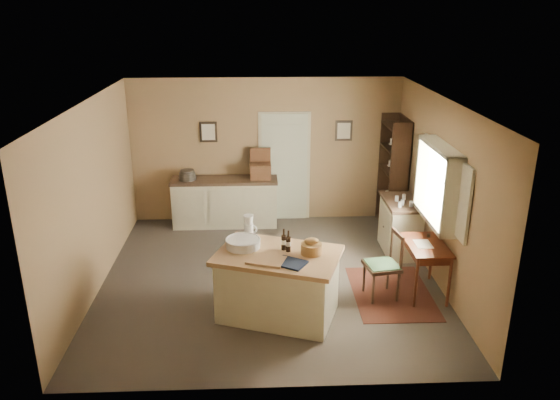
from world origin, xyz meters
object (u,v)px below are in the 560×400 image
(sideboard, at_px, (225,200))
(writing_desk, at_px, (426,250))
(shelving_unit, at_px, (396,174))
(work_island, at_px, (277,283))
(desk_chair, at_px, (382,266))
(right_cabinet, at_px, (400,226))

(sideboard, distance_m, writing_desk, 4.02)
(sideboard, distance_m, shelving_unit, 3.17)
(work_island, height_order, writing_desk, work_island)
(work_island, distance_m, sideboard, 3.33)
(writing_desk, bearing_deg, work_island, -166.52)
(sideboard, bearing_deg, work_island, -75.25)
(work_island, bearing_deg, shelving_unit, 72.28)
(sideboard, xyz_separation_m, desk_chair, (2.33, -2.81, -0.00))
(sideboard, xyz_separation_m, right_cabinet, (2.97, -1.31, -0.02))
(shelving_unit, bearing_deg, right_cabinet, -97.87)
(writing_desk, bearing_deg, shelving_unit, 86.50)
(shelving_unit, bearing_deg, work_island, -126.96)
(sideboard, height_order, desk_chair, sideboard)
(desk_chair, bearing_deg, writing_desk, -0.98)
(work_island, xyz_separation_m, sideboard, (-0.85, 3.22, -0.00))
(desk_chair, distance_m, right_cabinet, 1.62)
(shelving_unit, bearing_deg, desk_chair, -106.90)
(shelving_unit, bearing_deg, sideboard, 176.33)
(work_island, bearing_deg, right_cabinet, 61.23)
(desk_chair, distance_m, shelving_unit, 2.78)
(work_island, height_order, desk_chair, work_island)
(writing_desk, bearing_deg, sideboard, 137.56)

